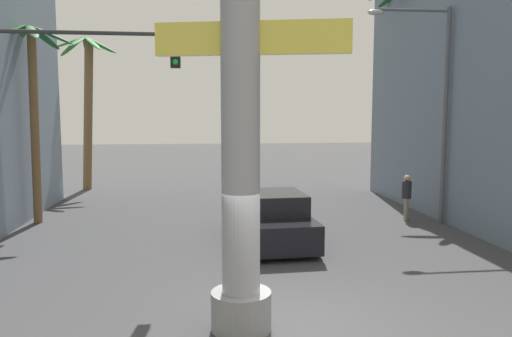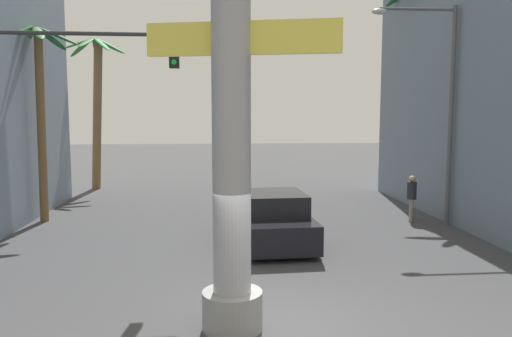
# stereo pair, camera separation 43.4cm
# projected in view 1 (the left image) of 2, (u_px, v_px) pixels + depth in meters

# --- Properties ---
(ground_plane) EXTENTS (91.95, 91.95, 0.00)m
(ground_plane) POSITION_uv_depth(u_px,v_px,m) (240.00, 215.00, 19.08)
(ground_plane) COLOR #424244
(neon_sign_pole) EXTENTS (3.72, 1.09, 10.57)m
(neon_sign_pole) POSITION_uv_depth(u_px,v_px,m) (241.00, 29.00, 8.44)
(neon_sign_pole) COLOR #9E9EA3
(neon_sign_pole) RESTS_ON ground
(street_lamp) EXTENTS (2.96, 0.28, 7.49)m
(street_lamp) POSITION_uv_depth(u_px,v_px,m) (433.00, 94.00, 17.17)
(street_lamp) COLOR #59595E
(street_lamp) RESTS_ON ground
(traffic_light_mast) EXTENTS (5.80, 0.32, 5.89)m
(traffic_light_mast) POSITION_uv_depth(u_px,v_px,m) (46.00, 100.00, 11.86)
(traffic_light_mast) COLOR #333333
(traffic_light_mast) RESTS_ON ground
(car_lead) EXTENTS (2.25, 4.95, 1.56)m
(car_lead) POSITION_uv_depth(u_px,v_px,m) (271.00, 219.00, 15.12)
(car_lead) COLOR black
(car_lead) RESTS_ON ground
(palm_tree_mid_right) EXTENTS (3.37, 3.28, 9.38)m
(palm_tree_mid_right) POSITION_uv_depth(u_px,v_px,m) (403.00, 75.00, 21.80)
(palm_tree_mid_right) COLOR brown
(palm_tree_mid_right) RESTS_ON ground
(palm_tree_mid_left) EXTENTS (2.66, 2.85, 6.97)m
(palm_tree_mid_left) POSITION_uv_depth(u_px,v_px,m) (34.00, 95.00, 17.40)
(palm_tree_mid_left) COLOR brown
(palm_tree_mid_left) RESTS_ON ground
(palm_tree_far_left) EXTENTS (3.16, 3.36, 7.77)m
(palm_tree_far_left) POSITION_uv_depth(u_px,v_px,m) (87.00, 96.00, 25.23)
(palm_tree_far_left) COLOR brown
(palm_tree_far_left) RESTS_ON ground
(pedestrian_mid_right) EXTENTS (0.44, 0.44, 1.66)m
(pedestrian_mid_right) POSITION_uv_depth(u_px,v_px,m) (406.00, 194.00, 18.10)
(pedestrian_mid_right) COLOR gray
(pedestrian_mid_right) RESTS_ON ground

